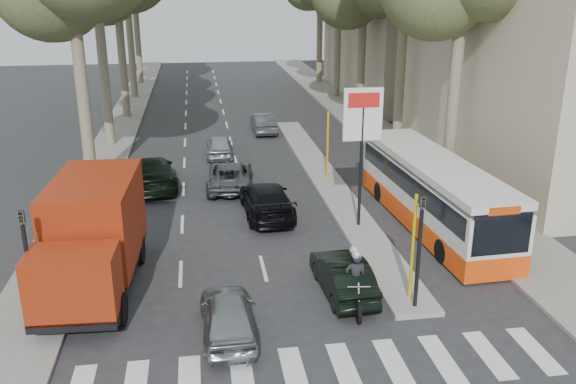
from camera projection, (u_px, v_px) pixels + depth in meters
The scene contains 19 objects.
ground at pixel (299, 294), 19.13m from camera, with size 120.00×120.00×0.00m, color #28282B.
sidewalk_right at pixel (359, 118), 43.70m from camera, with size 3.20×70.00×0.12m, color gray.
median_left at pixel (126, 117), 44.15m from camera, with size 2.40×64.00×0.12m, color gray.
traffic_island at pixel (327, 181), 29.85m from camera, with size 1.50×26.00×0.16m, color gray.
billboard at pixel (362, 138), 23.06m from camera, with size 1.50×12.10×5.60m.
traffic_light_island at pixel (420, 233), 17.38m from camera, with size 0.16×0.41×3.60m.
traffic_light_left at pixel (26, 250), 16.31m from camera, with size 0.16×0.41×3.60m.
silver_hatchback at pixel (228, 315), 16.73m from camera, with size 1.45×3.60×1.23m, color #929599.
dark_hatchback at pixel (343, 276), 19.00m from camera, with size 1.29×3.70×1.22m, color black.
queue_car_a at pixel (230, 175), 28.88m from camera, with size 2.07×4.48×1.25m, color #4F5357.
queue_car_b at pixel (266, 200), 25.42m from camera, with size 1.93×4.74×1.38m, color black.
queue_car_c at pixel (219, 146), 34.06m from camera, with size 1.44×3.58×1.22m, color #ABADB4.
queue_car_d at pixel (263, 123), 39.65m from camera, with size 1.36×3.90×1.28m, color #4E5256.
queue_car_e at pixel (152, 173), 28.91m from camera, with size 2.05×5.03×1.46m, color black.
red_truck at pixel (93, 235), 18.98m from camera, with size 2.77×6.58×3.45m.
city_bus at pixel (432, 191), 24.14m from camera, with size 2.77×10.58×2.76m.
motorcycle at pixel (354, 279), 18.22m from camera, with size 0.89×2.26×1.93m.
pedestrian_near at pixel (452, 200), 24.78m from camera, with size 0.89×0.44×1.52m, color #3D354F.
pedestrian_far at pixel (472, 184), 26.72m from camera, with size 1.02×0.45×1.58m, color brown.
Camera 1 is at (-2.90, -16.80, 9.26)m, focal length 38.00 mm.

